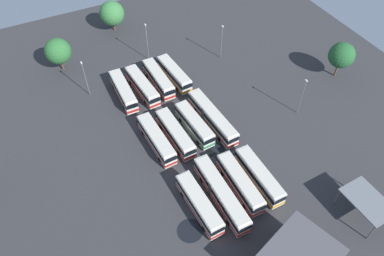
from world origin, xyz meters
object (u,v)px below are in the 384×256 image
(lamp_post_by_building, at_px, (147,41))
(tree_northwest, at_px, (342,55))
(bus_row1_slot0, at_px, (156,139))
(lamp_post_near_entrance, at_px, (85,78))
(bus_row1_slot3, at_px, (212,117))
(bus_row0_slot1, at_px, (142,86))
(tree_west_edge, at_px, (112,13))
(bus_row0_slot2, at_px, (158,79))
(bus_row0_slot3, at_px, (174,74))
(lamp_post_far_corner, at_px, (302,96))
(bus_row2_slot2, at_px, (240,183))
(bus_row2_slot1, at_px, (221,193))
(bus_row2_slot3, at_px, (259,176))
(bus_row0_slot0, at_px, (123,91))
(bus_row1_slot2, at_px, (194,124))
(bus_row2_slot0, at_px, (199,204))
(maintenance_shelter, at_px, (368,201))
(tree_east_edge, at_px, (58,51))
(bus_row1_slot1, at_px, (175,133))

(lamp_post_by_building, height_order, tree_northwest, lamp_post_by_building)
(bus_row1_slot0, height_order, lamp_post_near_entrance, lamp_post_near_entrance)
(bus_row1_slot3, bearing_deg, lamp_post_by_building, -172.53)
(bus_row0_slot1, distance_m, tree_west_edge, 26.14)
(bus_row0_slot2, xyz_separation_m, bus_row0_slot3, (0.03, 3.81, -0.00))
(lamp_post_far_corner, bearing_deg, bus_row2_slot2, -63.02)
(bus_row1_slot0, distance_m, lamp_post_by_building, 27.23)
(bus_row1_slot0, distance_m, bus_row2_slot1, 16.48)
(tree_west_edge, bearing_deg, bus_row2_slot3, 6.97)
(bus_row2_slot3, relative_size, tree_northwest, 1.40)
(bus_row0_slot0, xyz_separation_m, bus_row0_slot3, (-0.27, 12.02, -0.00))
(bus_row2_slot3, bearing_deg, bus_row0_slot1, -163.24)
(lamp_post_by_building, bearing_deg, bus_row1_slot2, -1.62)
(bus_row1_slot3, xyz_separation_m, bus_row2_slot0, (16.25, -11.38, -0.00))
(bus_row1_slot0, bearing_deg, maintenance_shelter, 39.99)
(bus_row2_slot3, relative_size, tree_east_edge, 1.49)
(bus_row1_slot0, bearing_deg, bus_row1_slot1, 85.69)
(lamp_post_by_building, height_order, lamp_post_far_corner, lamp_post_by_building)
(lamp_post_near_entrance, bearing_deg, bus_row1_slot3, 45.15)
(bus_row2_slot2, xyz_separation_m, bus_row2_slot3, (0.26, 3.74, -0.00))
(bus_row0_slot1, bearing_deg, bus_row2_slot3, 16.76)
(bus_row0_slot0, xyz_separation_m, tree_west_edge, (-25.52, 6.55, 3.04))
(bus_row1_slot3, distance_m, bus_row2_slot3, 16.01)
(bus_row2_slot2, bearing_deg, bus_row2_slot3, 86.00)
(bus_row1_slot2, distance_m, tree_east_edge, 36.06)
(bus_row0_slot1, distance_m, bus_row0_slot3, 7.86)
(bus_row0_slot3, bearing_deg, bus_row0_slot2, -90.43)
(bus_row0_slot3, distance_m, bus_row2_slot0, 33.41)
(bus_row2_slot0, distance_m, tree_east_edge, 48.35)
(bus_row0_slot1, xyz_separation_m, lamp_post_by_building, (-10.25, 5.59, 3.39))
(bus_row2_slot1, relative_size, lamp_post_near_entrance, 1.71)
(bus_row2_slot3, distance_m, lamp_post_far_corner, 20.12)
(lamp_post_far_corner, bearing_deg, bus_row2_slot3, -57.47)
(bus_row2_slot3, distance_m, maintenance_shelter, 17.39)
(bus_row1_slot2, xyz_separation_m, tree_west_edge, (-40.90, -2.50, 3.04))
(bus_row0_slot0, bearing_deg, bus_row1_slot1, 16.54)
(maintenance_shelter, relative_size, lamp_post_by_building, 0.85)
(bus_row2_slot2, xyz_separation_m, lamp_post_far_corner, (-10.44, 20.51, 2.97))
(bus_row0_slot2, relative_size, bus_row2_slot0, 1.00)
(lamp_post_near_entrance, height_order, tree_northwest, lamp_post_near_entrance)
(tree_northwest, height_order, tree_west_edge, tree_northwest)
(lamp_post_near_entrance, bearing_deg, bus_row2_slot3, 29.36)
(lamp_post_far_corner, bearing_deg, maintenance_shelter, -12.77)
(bus_row0_slot2, distance_m, lamp_post_far_corner, 30.50)
(bus_row1_slot3, height_order, bus_row2_slot1, same)
(lamp_post_near_entrance, distance_m, tree_northwest, 55.05)
(bus_row0_slot2, height_order, bus_row1_slot0, same)
(bus_row2_slot2, relative_size, lamp_post_by_building, 1.26)
(bus_row1_slot0, bearing_deg, bus_row2_slot0, 2.72)
(bus_row1_slot0, bearing_deg, bus_row1_slot3, 91.66)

